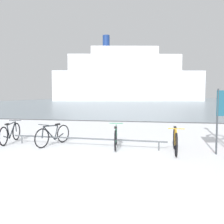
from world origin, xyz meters
TOP-DOWN VIEW (x-y plane):
  - ground at (0.00, 53.90)m, footprint 80.00×132.00m
  - bike_rack at (-0.45, 2.31)m, footprint 5.41×0.29m
  - bicycle_0 at (-3.37, 2.46)m, footprint 0.46×1.70m
  - bicycle_1 at (-1.65, 2.36)m, footprint 0.65×1.64m
  - bicycle_2 at (0.57, 2.35)m, footprint 0.46×1.60m
  - bicycle_3 at (2.47, 2.06)m, footprint 0.46×1.77m
  - ferry_ship at (-6.28, 62.95)m, footprint 42.60×18.69m

SIDE VIEW (x-z plane):
  - ground at x=0.00m, z-range -0.08..0.00m
  - bike_rack at x=-0.45m, z-range 0.12..0.42m
  - bicycle_1 at x=-1.65m, z-range -0.03..0.74m
  - bicycle_2 at x=0.57m, z-range -0.04..0.74m
  - bicycle_0 at x=-3.37m, z-range -0.04..0.75m
  - bicycle_3 at x=2.47m, z-range -0.04..0.77m
  - ferry_ship at x=-6.28m, z-range -3.08..15.65m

